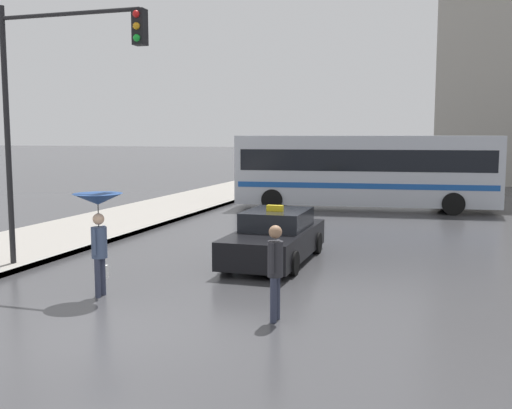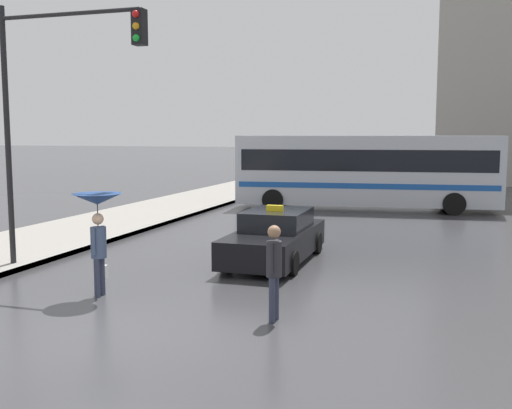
{
  "view_description": "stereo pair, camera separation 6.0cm",
  "coord_description": "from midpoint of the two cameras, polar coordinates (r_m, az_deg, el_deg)",
  "views": [
    {
      "loc": [
        5.43,
        -8.62,
        3.39
      ],
      "look_at": [
        0.36,
        7.62,
        1.4
      ],
      "focal_mm": 42.0,
      "sensor_mm": 36.0,
      "label": 1
    },
    {
      "loc": [
        5.49,
        -8.6,
        3.39
      ],
      "look_at": [
        0.36,
        7.62,
        1.4
      ],
      "focal_mm": 42.0,
      "sensor_mm": 36.0,
      "label": 2
    }
  ],
  "objects": [
    {
      "name": "ground_plane",
      "position": [
        10.74,
        -14.58,
        -11.94
      ],
      "size": [
        300.0,
        300.0,
        0.0
      ],
      "primitive_type": "plane",
      "color": "#38383A"
    },
    {
      "name": "taxi",
      "position": [
        16.1,
        1.75,
        -3.18
      ],
      "size": [
        1.91,
        4.62,
        1.52
      ],
      "rotation": [
        0.0,
        0.0,
        3.14
      ],
      "color": "black",
      "rests_on": "ground_plane"
    },
    {
      "name": "city_bus",
      "position": [
        27.55,
        10.25,
        3.38
      ],
      "size": [
        11.73,
        3.65,
        3.35
      ],
      "rotation": [
        0.0,
        0.0,
        1.67
      ],
      "color": "#B2B7C1",
      "rests_on": "ground_plane"
    },
    {
      "name": "pedestrian_with_umbrella",
      "position": [
        12.86,
        -14.91,
        -0.98
      ],
      "size": [
        1.03,
        1.03,
        2.18
      ],
      "rotation": [
        0.0,
        0.0,
        1.63
      ],
      "color": "#2D3347",
      "rests_on": "ground_plane"
    },
    {
      "name": "pedestrian_man",
      "position": [
        10.89,
        1.69,
        -5.77
      ],
      "size": [
        0.29,
        0.44,
        1.77
      ],
      "rotation": [
        0.0,
        0.0,
        -1.6
      ],
      "color": "#2D3347",
      "rests_on": "ground_plane"
    },
    {
      "name": "traffic_light",
      "position": [
        15.3,
        -18.66,
        10.45
      ],
      "size": [
        3.93,
        0.38,
        6.49
      ],
      "color": "black",
      "rests_on": "ground_plane"
    }
  ]
}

